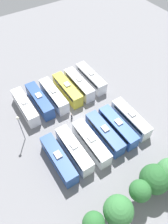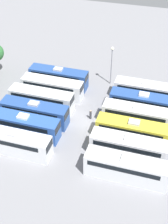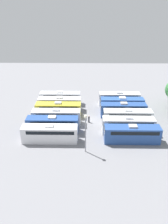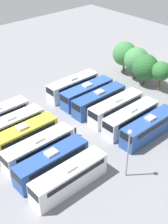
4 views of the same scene
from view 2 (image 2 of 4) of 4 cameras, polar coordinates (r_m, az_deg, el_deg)
The scene contains 15 objects.
ground_plane at distance 50.10m, azimuth 0.30°, elevation -1.93°, with size 114.62×114.62×0.00m, color gray.
bus_0 at distance 41.05m, azimuth 7.73°, elevation -10.03°, with size 2.62×10.87×3.67m.
bus_1 at distance 43.75m, azimuth 8.26°, elevation -6.36°, with size 2.62×10.87×3.67m.
bus_2 at distance 46.32m, azimuth 8.92°, elevation -3.46°, with size 2.62×10.87×3.67m.
bus_3 at distance 49.27m, azimuth 9.67°, elevation -0.64°, with size 2.62×10.87×3.67m.
bus_4 at distance 52.12m, azimuth 10.68°, elevation 1.64°, with size 2.62×10.87×3.67m.
bus_5 at distance 55.15m, azimuth 11.24°, elevation 3.80°, with size 2.62×10.87×3.67m.
bus_6 at distance 45.13m, azimuth -12.74°, elevation -5.38°, with size 2.62×10.87×3.67m.
bus_7 at distance 47.65m, azimuth -10.89°, elevation -2.35°, with size 2.62×10.87×3.67m.
bus_8 at distance 49.89m, azimuth -9.04°, elevation -0.00°, with size 2.62×10.87×3.67m.
bus_9 at distance 52.69m, azimuth -7.81°, elevation 2.43°, with size 2.62×10.87×3.67m.
bus_10 at distance 55.35m, azimuth -5.84°, elevation 4.52°, with size 2.62×10.87×3.67m.
bus_11 at distance 58.18m, azimuth -4.69°, elevation 6.40°, with size 2.62×10.87×3.67m.
worker_person at distance 50.41m, azimuth 1.20°, elevation -0.49°, with size 0.36×0.36×1.71m.
light_pole at distance 57.14m, azimuth 5.11°, elevation 9.59°, with size 0.60×0.60×7.56m.
Camera 2 is at (-36.93, -11.00, 32.03)m, focal length 50.00 mm.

